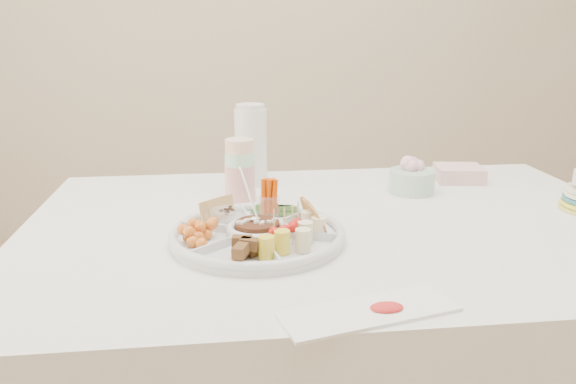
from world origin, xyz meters
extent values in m
cube|color=beige|center=(0.00, 2.00, 1.35)|extent=(4.00, 0.02, 2.70)
cube|color=white|center=(0.00, 0.00, 0.38)|extent=(1.52, 1.02, 0.76)
cylinder|color=silver|center=(-0.21, -0.10, 0.78)|extent=(0.49, 0.49, 0.04)
cylinder|color=#381D09|center=(-0.21, -0.10, 0.79)|extent=(0.12, 0.12, 0.04)
cylinder|color=#ACBEA5|center=(-0.23, 0.20, 0.87)|extent=(0.10, 0.10, 0.22)
cylinder|color=white|center=(-0.19, 0.36, 0.88)|extent=(0.12, 0.12, 0.25)
cylinder|color=#98BAAA|center=(0.26, 0.23, 0.81)|extent=(0.16, 0.16, 0.10)
cube|color=beige|center=(0.44, 0.33, 0.78)|extent=(0.15, 0.14, 0.05)
cube|color=white|center=(-0.05, -0.45, 0.76)|extent=(0.32, 0.17, 0.01)
camera|label=1|loc=(-0.28, -1.26, 1.22)|focal=35.00mm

